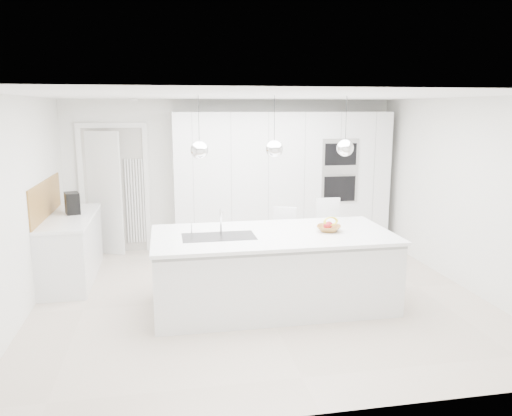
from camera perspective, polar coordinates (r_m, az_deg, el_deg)
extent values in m
plane|color=beige|center=(6.42, 0.50, -10.19)|extent=(5.50, 5.50, 0.00)
plane|color=white|center=(8.51, -2.71, 3.84)|extent=(5.50, 0.00, 5.50)
plane|color=white|center=(6.18, -25.38, -0.08)|extent=(0.00, 5.00, 5.00)
plane|color=white|center=(5.98, 0.54, 12.71)|extent=(5.50, 5.50, 0.00)
cube|color=white|center=(8.38, 3.01, 3.03)|extent=(3.60, 0.60, 2.30)
cube|color=white|center=(8.46, -17.55, 1.60)|extent=(0.76, 0.38, 2.00)
cube|color=white|center=(7.44, -20.30, -4.40)|extent=(0.60, 1.80, 0.86)
cube|color=white|center=(7.33, -20.54, -1.01)|extent=(0.62, 1.82, 0.04)
cube|color=#A47231|center=(7.34, -22.90, 0.97)|extent=(0.02, 1.80, 0.50)
cube|color=white|center=(6.02, 1.99, -7.34)|extent=(2.80, 1.20, 0.86)
cube|color=white|center=(5.94, 1.92, -3.07)|extent=(2.84, 1.40, 0.04)
cylinder|color=white|center=(5.95, -4.04, -1.39)|extent=(0.02, 0.02, 0.30)
sphere|color=white|center=(5.60, -6.49, 6.59)|extent=(0.20, 0.20, 0.20)
sphere|color=white|center=(5.72, 2.10, 6.75)|extent=(0.20, 0.20, 0.20)
sphere|color=white|center=(5.96, 10.15, 6.77)|extent=(0.20, 0.20, 0.20)
imported|color=#A47231|center=(6.07, 8.31, -2.33)|extent=(0.38, 0.38, 0.07)
cube|color=black|center=(7.46, -20.26, 0.53)|extent=(0.25, 0.32, 0.30)
sphere|color=red|center=(6.09, 8.35, -1.91)|extent=(0.09, 0.09, 0.09)
sphere|color=red|center=(6.04, 8.12, -2.00)|extent=(0.09, 0.09, 0.09)
torus|color=yellow|center=(6.08, 8.54, -1.52)|extent=(0.24, 0.17, 0.22)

